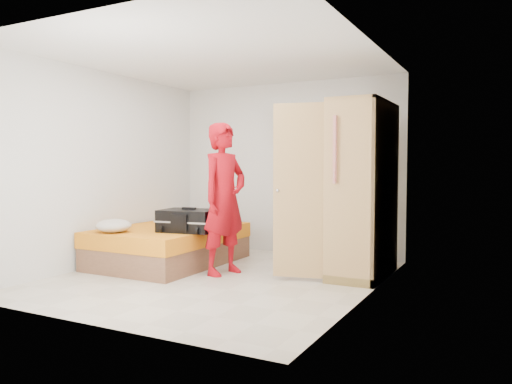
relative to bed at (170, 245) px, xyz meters
The scene contains 7 objects.
room 1.55m from the bed, 22.85° to the right, with size 4.00×4.02×2.60m.
bed is the anchor object (origin of this frame).
wardrobe 2.64m from the bed, ahead, with size 1.16×1.31×2.10m.
person 1.23m from the bed, 11.96° to the right, with size 0.68×0.45×1.86m, color #B50B13.
suitcase 0.67m from the bed, 26.63° to the right, with size 0.78×0.62×0.31m.
round_cushion 0.88m from the bed, 110.82° to the right, with size 0.44×0.44×0.17m, color beige.
pillow 0.92m from the bed, 78.76° to the left, with size 0.56×0.29×0.10m, color beige.
Camera 1 is at (3.13, -5.01, 1.33)m, focal length 35.00 mm.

